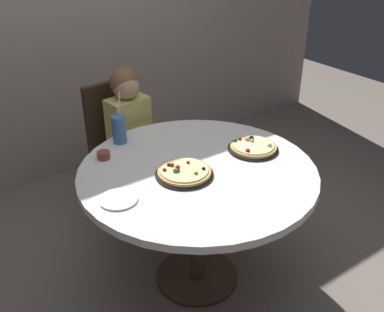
{
  "coord_description": "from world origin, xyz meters",
  "views": [
    {
      "loc": [
        -1.14,
        -1.6,
        1.89
      ],
      "look_at": [
        0.0,
        0.05,
        0.8
      ],
      "focal_mm": 41.16,
      "sensor_mm": 36.0,
      "label": 1
    }
  ],
  "objects_px": {
    "chair_wooden": "(122,143)",
    "plate_small": "(118,199)",
    "diner_child": "(138,159)",
    "pizza_veggie": "(184,172)",
    "dining_table": "(197,184)",
    "soda_cup": "(119,129)",
    "pizza_cheese": "(253,147)",
    "sauce_bowl": "(104,155)"
  },
  "relations": [
    {
      "from": "chair_wooden",
      "to": "plate_small",
      "type": "xyz_separation_m",
      "value": [
        -0.46,
        -0.91,
        0.22
      ]
    },
    {
      "from": "diner_child",
      "to": "pizza_veggie",
      "type": "xyz_separation_m",
      "value": [
        -0.11,
        -0.72,
        0.28
      ]
    },
    {
      "from": "dining_table",
      "to": "pizza_veggie",
      "type": "height_order",
      "value": "pizza_veggie"
    },
    {
      "from": "soda_cup",
      "to": "diner_child",
      "type": "bearing_deg",
      "value": 44.5
    },
    {
      "from": "pizza_veggie",
      "to": "soda_cup",
      "type": "xyz_separation_m",
      "value": [
        -0.1,
        0.52,
        0.06
      ]
    },
    {
      "from": "pizza_veggie",
      "to": "diner_child",
      "type": "bearing_deg",
      "value": 81.66
    },
    {
      "from": "dining_table",
      "to": "soda_cup",
      "type": "xyz_separation_m",
      "value": [
        -0.19,
        0.5,
        0.18
      ]
    },
    {
      "from": "dining_table",
      "to": "soda_cup",
      "type": "height_order",
      "value": "soda_cup"
    },
    {
      "from": "diner_child",
      "to": "pizza_cheese",
      "type": "distance_m",
      "value": 0.84
    },
    {
      "from": "dining_table",
      "to": "soda_cup",
      "type": "bearing_deg",
      "value": 111.05
    },
    {
      "from": "soda_cup",
      "to": "sauce_bowl",
      "type": "bearing_deg",
      "value": -141.95
    },
    {
      "from": "sauce_bowl",
      "to": "plate_small",
      "type": "xyz_separation_m",
      "value": [
        -0.11,
        -0.41,
        -0.02
      ]
    },
    {
      "from": "sauce_bowl",
      "to": "dining_table",
      "type": "bearing_deg",
      "value": -46.57
    },
    {
      "from": "chair_wooden",
      "to": "diner_child",
      "type": "height_order",
      "value": "diner_child"
    },
    {
      "from": "pizza_veggie",
      "to": "pizza_cheese",
      "type": "height_order",
      "value": "same"
    },
    {
      "from": "soda_cup",
      "to": "chair_wooden",
      "type": "bearing_deg",
      "value": 64.51
    },
    {
      "from": "pizza_veggie",
      "to": "soda_cup",
      "type": "relative_size",
      "value": 0.96
    },
    {
      "from": "chair_wooden",
      "to": "sauce_bowl",
      "type": "bearing_deg",
      "value": -124.08
    },
    {
      "from": "chair_wooden",
      "to": "pizza_veggie",
      "type": "height_order",
      "value": "chair_wooden"
    },
    {
      "from": "dining_table",
      "to": "chair_wooden",
      "type": "relative_size",
      "value": 1.3
    },
    {
      "from": "dining_table",
      "to": "pizza_cheese",
      "type": "bearing_deg",
      "value": -1.27
    },
    {
      "from": "chair_wooden",
      "to": "pizza_cheese",
      "type": "xyz_separation_m",
      "value": [
        0.38,
        -0.89,
        0.24
      ]
    },
    {
      "from": "dining_table",
      "to": "pizza_veggie",
      "type": "relative_size",
      "value": 4.19
    },
    {
      "from": "dining_table",
      "to": "plate_small",
      "type": "distance_m",
      "value": 0.48
    },
    {
      "from": "dining_table",
      "to": "chair_wooden",
      "type": "height_order",
      "value": "chair_wooden"
    },
    {
      "from": "diner_child",
      "to": "pizza_cheese",
      "type": "xyz_separation_m",
      "value": [
        0.36,
        -0.71,
        0.28
      ]
    },
    {
      "from": "pizza_veggie",
      "to": "plate_small",
      "type": "bearing_deg",
      "value": -178.1
    },
    {
      "from": "pizza_veggie",
      "to": "dining_table",
      "type": "bearing_deg",
      "value": 11.41
    },
    {
      "from": "pizza_cheese",
      "to": "diner_child",
      "type": "bearing_deg",
      "value": 117.2
    },
    {
      "from": "sauce_bowl",
      "to": "plate_small",
      "type": "bearing_deg",
      "value": -105.6
    },
    {
      "from": "chair_wooden",
      "to": "pizza_cheese",
      "type": "height_order",
      "value": "chair_wooden"
    },
    {
      "from": "chair_wooden",
      "to": "pizza_cheese",
      "type": "bearing_deg",
      "value": -66.61
    },
    {
      "from": "chair_wooden",
      "to": "diner_child",
      "type": "relative_size",
      "value": 0.88
    },
    {
      "from": "dining_table",
      "to": "diner_child",
      "type": "relative_size",
      "value": 1.14
    },
    {
      "from": "chair_wooden",
      "to": "plate_small",
      "type": "distance_m",
      "value": 1.04
    },
    {
      "from": "dining_table",
      "to": "plate_small",
      "type": "bearing_deg",
      "value": -176.12
    },
    {
      "from": "dining_table",
      "to": "sauce_bowl",
      "type": "height_order",
      "value": "sauce_bowl"
    },
    {
      "from": "sauce_bowl",
      "to": "chair_wooden",
      "type": "bearing_deg",
      "value": 55.92
    },
    {
      "from": "diner_child",
      "to": "sauce_bowl",
      "type": "relative_size",
      "value": 15.46
    },
    {
      "from": "dining_table",
      "to": "sauce_bowl",
      "type": "distance_m",
      "value": 0.53
    },
    {
      "from": "dining_table",
      "to": "pizza_veggie",
      "type": "xyz_separation_m",
      "value": [
        -0.1,
        -0.02,
        0.11
      ]
    },
    {
      "from": "pizza_veggie",
      "to": "pizza_cheese",
      "type": "bearing_deg",
      "value": 1.35
    }
  ]
}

